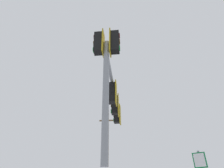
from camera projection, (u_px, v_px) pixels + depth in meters
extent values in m
cylinder|color=gray|center=(105.00, 134.00, 5.00)|extent=(0.20, 0.20, 6.64)
cylinder|color=gray|center=(114.00, 93.00, 8.83)|extent=(5.00, 2.89, 0.14)
cube|color=black|center=(98.00, 43.00, 6.72)|extent=(0.41, 0.41, 0.90)
cube|color=#B29319|center=(103.00, 43.00, 6.70)|extent=(0.40, 0.25, 1.04)
cylinder|color=#360503|center=(94.00, 38.00, 6.89)|extent=(0.19, 0.12, 0.20)
cylinder|color=#3C2703|center=(94.00, 44.00, 6.74)|extent=(0.19, 0.12, 0.20)
cylinder|color=green|center=(94.00, 50.00, 6.58)|extent=(0.19, 0.12, 0.20)
cube|color=black|center=(115.00, 42.00, 6.67)|extent=(0.41, 0.41, 0.90)
cube|color=#B29319|center=(110.00, 42.00, 6.68)|extent=(0.40, 0.25, 1.04)
cylinder|color=#360503|center=(119.00, 36.00, 6.80)|extent=(0.19, 0.12, 0.20)
cylinder|color=#3C2703|center=(120.00, 42.00, 6.65)|extent=(0.19, 0.12, 0.20)
cylinder|color=green|center=(120.00, 48.00, 6.50)|extent=(0.19, 0.12, 0.20)
cube|color=black|center=(112.00, 93.00, 7.68)|extent=(0.41, 0.41, 0.90)
cube|color=#B29319|center=(116.00, 93.00, 7.67)|extent=(0.40, 0.25, 1.04)
cylinder|color=#360503|center=(108.00, 87.00, 7.85)|extent=(0.19, 0.12, 0.20)
cylinder|color=#3C2703|center=(108.00, 93.00, 7.70)|extent=(0.19, 0.12, 0.20)
cylinder|color=green|center=(108.00, 100.00, 7.54)|extent=(0.19, 0.12, 0.20)
cube|color=black|center=(115.00, 105.00, 8.72)|extent=(0.40, 0.40, 0.90)
cube|color=#B29319|center=(118.00, 105.00, 8.71)|extent=(0.41, 0.23, 1.04)
cylinder|color=#360503|center=(111.00, 99.00, 8.88)|extent=(0.19, 0.12, 0.20)
cylinder|color=#3C2703|center=(111.00, 105.00, 8.73)|extent=(0.19, 0.12, 0.20)
cylinder|color=green|center=(111.00, 111.00, 8.57)|extent=(0.19, 0.12, 0.20)
cube|color=black|center=(117.00, 115.00, 9.76)|extent=(0.41, 0.41, 0.90)
cube|color=#B29319|center=(120.00, 114.00, 9.73)|extent=(0.39, 0.27, 1.04)
cylinder|color=#360503|center=(114.00, 109.00, 9.93)|extent=(0.19, 0.13, 0.20)
cylinder|color=#3C2703|center=(114.00, 115.00, 9.78)|extent=(0.19, 0.13, 0.20)
cylinder|color=green|center=(114.00, 120.00, 9.62)|extent=(0.19, 0.13, 0.20)
cylinder|color=brown|center=(107.00, 158.00, 17.87)|extent=(0.33, 0.33, 9.85)
cube|color=brown|center=(107.00, 121.00, 19.80)|extent=(0.92, 1.56, 0.12)
cube|color=#0C7238|center=(200.00, 160.00, 5.44)|extent=(0.33, 0.21, 0.43)
cube|color=white|center=(200.00, 160.00, 5.43)|extent=(0.27, 0.16, 0.37)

